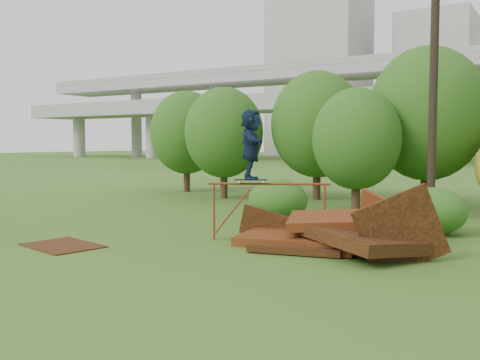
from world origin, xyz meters
The scene contains 16 objects.
ground centered at (0.00, 0.00, 0.00)m, with size 240.00×240.00×0.00m, color #2D5116.
scrap_pile centered at (2.08, 1.71, 0.40)m, with size 5.67×3.37×2.19m.
grind_rail centered at (0.12, 1.99, 1.18)m, with size 2.94×1.56×1.56m.
skateboard centered at (-0.31, 1.77, 1.63)m, with size 0.90×0.62×0.09m.
skater centered at (-0.31, 1.77, 2.59)m, with size 1.73×0.55×1.87m, color #101F39.
flat_plate centered at (-3.98, -1.48, 0.01)m, with size 2.01×1.43×0.03m, color #3A1F0C.
tree_0 centered at (-6.92, 10.55, 3.11)m, with size 3.73×3.73×5.26m.
tree_1 centered at (-2.92, 12.26, 3.47)m, with size 4.26×4.26×5.92m.
tree_2 centered at (0.16, 8.82, 2.77)m, with size 3.33×3.33×4.69m.
tree_3 centered at (2.08, 11.64, 3.79)m, with size 4.67×4.67×6.48m.
tree_6 centered at (-10.55, 12.42, 3.18)m, with size 3.87×3.87×5.41m.
shrub_left centered at (-1.33, 5.31, 0.70)m, with size 2.03×1.88×1.41m, color #244512.
shrub_right centered at (3.69, 5.27, 0.68)m, with size 1.92×1.76×1.36m, color #244512.
utility_pole centered at (2.99, 8.30, 4.68)m, with size 1.40×0.28×9.20m.
building_left centered at (-38.00, 95.00, 17.50)m, with size 18.00×16.00×35.00m, color #9E9E99.
building_right centered at (-16.00, 102.00, 14.00)m, with size 14.00×14.00×28.00m, color #9E9E99.
Camera 1 is at (6.90, -10.59, 2.63)m, focal length 40.00 mm.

